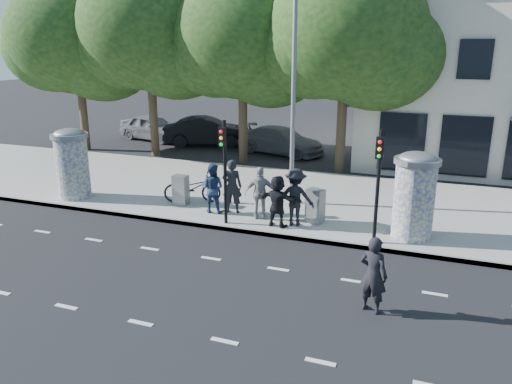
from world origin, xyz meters
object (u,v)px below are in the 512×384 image
at_px(street_lamp, 293,75).
at_px(man_road, 373,275).
at_px(ped_c, 212,188).
at_px(car_left, 153,128).
at_px(ped_f, 278,201).
at_px(car_mid, 208,131).
at_px(traffic_pole_near, 224,162).
at_px(ad_column_left, 72,162).
at_px(traffic_pole_far, 378,175).
at_px(ped_d, 295,197).
at_px(cabinet_left, 181,190).
at_px(cabinet_right, 315,206).
at_px(ped_b, 232,186).
at_px(bicycle, 192,188).
at_px(ad_column_right, 415,193).
at_px(car_right, 281,140).

height_order(street_lamp, man_road, street_lamp).
height_order(street_lamp, ped_c, street_lamp).
bearing_deg(car_left, ped_f, -121.65).
bearing_deg(car_mid, traffic_pole_near, -172.92).
height_order(ad_column_left, traffic_pole_far, traffic_pole_far).
height_order(ped_d, cabinet_left, ped_d).
bearing_deg(cabinet_right, traffic_pole_near, -138.06).
height_order(ped_b, car_left, ped_b).
relative_size(street_lamp, bicycle, 3.80).
bearing_deg(traffic_pole_far, man_road, -83.28).
relative_size(ad_column_right, traffic_pole_far, 0.78).
bearing_deg(ped_f, ped_d, -138.48).
distance_m(ad_column_left, traffic_pole_near, 6.67).
height_order(car_left, car_right, car_left).
height_order(traffic_pole_near, ped_c, traffic_pole_near).
bearing_deg(ped_b, street_lamp, -146.47).
xyz_separation_m(traffic_pole_near, ped_c, (-0.88, 0.93, -1.21)).
relative_size(street_lamp, ped_f, 4.71).
relative_size(ped_f, man_road, 0.94).
distance_m(bicycle, cabinet_right, 4.83).
distance_m(ped_f, cabinet_left, 4.13).
distance_m(cabinet_left, car_right, 10.29).
bearing_deg(ped_b, bicycle, -29.57).
bearing_deg(ad_column_right, ad_column_left, -179.08).
relative_size(bicycle, cabinet_right, 1.85).
height_order(traffic_pole_far, street_lamp, street_lamp).
distance_m(ped_c, ped_d, 3.07).
bearing_deg(car_mid, ad_column_left, 158.50).
distance_m(ad_column_left, cabinet_left, 4.39).
height_order(ped_f, car_right, ped_f).
height_order(ped_b, bicycle, ped_b).
relative_size(ped_b, ped_d, 1.00).
bearing_deg(ped_d, ped_b, -18.23).
height_order(ped_d, car_mid, ped_d).
bearing_deg(ped_b, ped_c, 4.09).
xyz_separation_m(ped_f, bicycle, (-3.74, 1.32, -0.30)).
relative_size(ad_column_right, car_right, 0.53).
xyz_separation_m(cabinet_left, cabinet_right, (5.07, -0.18, 0.02)).
height_order(street_lamp, car_mid, street_lamp).
relative_size(traffic_pole_far, street_lamp, 0.42).
distance_m(ad_column_left, ped_d, 8.78).
bearing_deg(ped_f, ped_c, -4.01).
xyz_separation_m(ped_b, car_left, (-10.16, 11.42, -0.32)).
height_order(ped_d, car_right, ped_d).
height_order(street_lamp, ped_b, street_lamp).
xyz_separation_m(street_lamp, car_right, (-3.15, 8.73, -4.07)).
distance_m(ad_column_left, car_right, 11.93).
height_order(traffic_pole_near, ped_b, traffic_pole_near).
bearing_deg(man_road, cabinet_right, -44.89).
bearing_deg(street_lamp, ad_column_right, -23.73).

